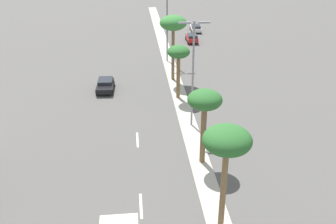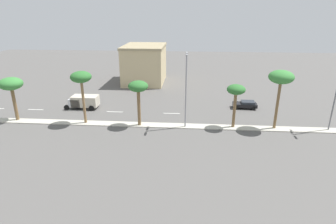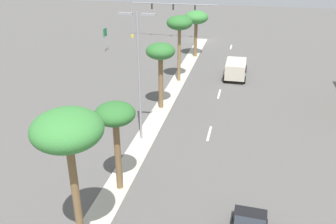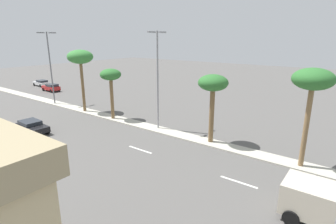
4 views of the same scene
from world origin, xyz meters
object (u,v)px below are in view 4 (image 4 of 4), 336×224
object	(u,v)px
palm_tree_near	(313,82)
street_lamp_leading	(158,74)
street_lamp_near	(50,63)
palm_tree_left	(213,86)
sedan_black_outboard	(32,126)
box_truck	(335,207)
sedan_red_right	(51,87)
palm_tree_rear	(80,58)
sedan_white_leading	(41,83)
palm_tree_trailing	(111,77)

from	to	relation	value
palm_tree_near	street_lamp_leading	world-z (taller)	street_lamp_leading
palm_tree_near	street_lamp_near	distance (m)	35.57
palm_tree_near	palm_tree_left	size ratio (longest dim) A/B	1.18
palm_tree_near	street_lamp_near	bearing A→B (deg)	90.29
street_lamp_near	sedan_black_outboard	size ratio (longest dim) A/B	2.60
sedan_black_outboard	box_truck	world-z (taller)	box_truck
street_lamp_near	sedan_red_right	xyz separation A→B (m)	(5.31, 9.98, -5.61)
street_lamp_leading	street_lamp_near	size ratio (longest dim) A/B	0.99
palm_tree_rear	street_lamp_leading	bearing A→B (deg)	-87.78
palm_tree_left	street_lamp_near	xyz separation A→B (m)	(-0.43, 27.25, 0.63)
palm_tree_near	sedan_red_right	xyz separation A→B (m)	(5.13, 45.54, -6.16)
palm_tree_rear	sedan_black_outboard	bearing A→B (deg)	-163.59
street_lamp_near	sedan_white_leading	bearing A→B (deg)	67.29
palm_tree_rear	sedan_black_outboard	world-z (taller)	palm_tree_rear
sedan_red_right	sedan_white_leading	size ratio (longest dim) A/B	0.96
palm_tree_near	box_truck	world-z (taller)	palm_tree_near
street_lamp_leading	sedan_red_right	world-z (taller)	street_lamp_leading
palm_tree_near	palm_tree_left	world-z (taller)	palm_tree_near
street_lamp_leading	sedan_red_right	distance (m)	31.32
street_lamp_near	palm_tree_rear	bearing A→B (deg)	-89.76
sedan_white_leading	sedan_black_outboard	size ratio (longest dim) A/B	0.98
palm_tree_trailing	street_lamp_near	bearing A→B (deg)	90.01
palm_tree_near	palm_tree_trailing	bearing A→B (deg)	90.47
palm_tree_rear	box_truck	xyz separation A→B (m)	(-6.57, -30.86, -6.18)
sedan_red_right	box_truck	bearing A→B (deg)	-103.75
palm_tree_near	street_lamp_leading	xyz separation A→B (m)	(0.35, 15.09, -0.61)
palm_tree_near	palm_tree_left	distance (m)	8.40
palm_tree_trailing	street_lamp_leading	distance (m)	7.08
sedan_red_right	sedan_black_outboard	xyz separation A→B (m)	(-14.04, -20.14, -0.06)
street_lamp_near	sedan_red_right	size ratio (longest dim) A/B	2.78
palm_tree_near	palm_tree_left	bearing A→B (deg)	88.32
street_lamp_leading	palm_tree_trailing	bearing A→B (deg)	94.32
palm_tree_rear	palm_tree_left	bearing A→B (deg)	-88.85
palm_tree_rear	street_lamp_near	distance (m)	7.66
sedan_red_right	sedan_white_leading	bearing A→B (deg)	75.51
sedan_red_right	box_truck	xyz separation A→B (m)	(-11.85, -48.43, 0.49)
street_lamp_near	sedan_white_leading	size ratio (longest dim) A/B	2.66
palm_tree_left	palm_tree_rear	bearing A→B (deg)	91.15
box_truck	palm_tree_left	bearing A→B (deg)	58.11
palm_tree_trailing	sedan_red_right	size ratio (longest dim) A/B	1.63
palm_tree_trailing	street_lamp_leading	xyz separation A→B (m)	(0.53, -7.01, 0.86)
palm_tree_rear	street_lamp_leading	distance (m)	12.95
street_lamp_leading	sedan_black_outboard	bearing A→B (deg)	131.96
palm_tree_near	sedan_black_outboard	size ratio (longest dim) A/B	1.89
street_lamp_leading	street_lamp_near	world-z (taller)	street_lamp_near
sedan_red_right	street_lamp_near	bearing A→B (deg)	-118.01
box_truck	sedan_red_right	bearing A→B (deg)	76.25
palm_tree_near	street_lamp_leading	size ratio (longest dim) A/B	0.74
palm_tree_near	box_truck	distance (m)	9.26
street_lamp_near	box_truck	xyz separation A→B (m)	(-6.54, -38.45, -5.13)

